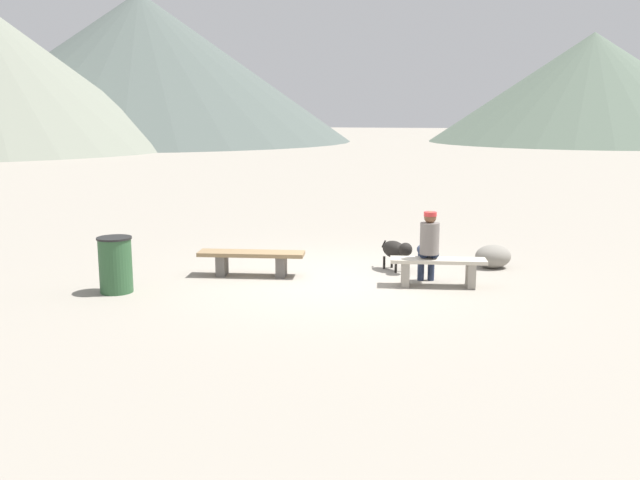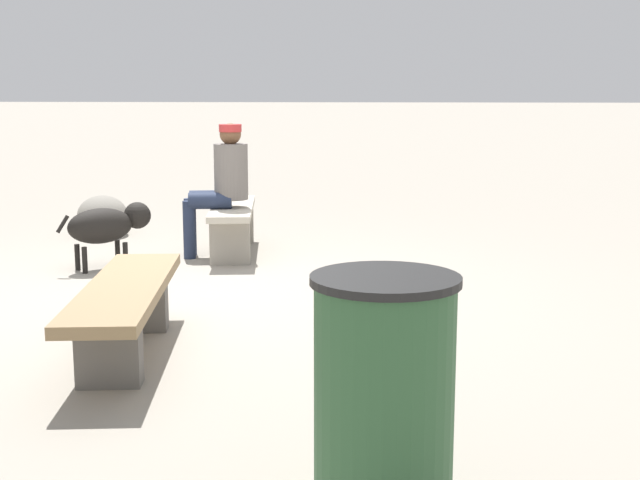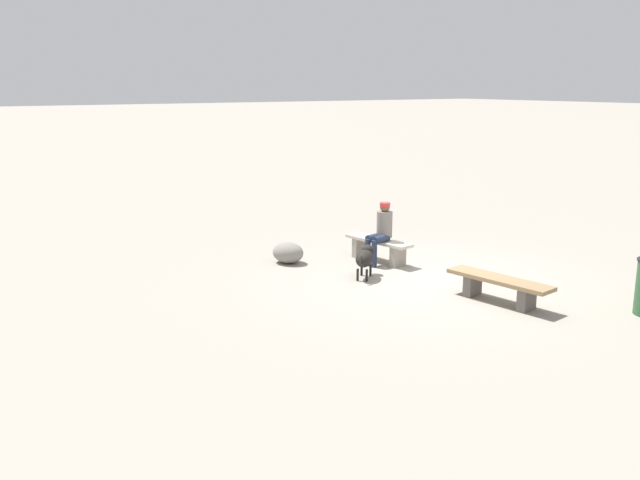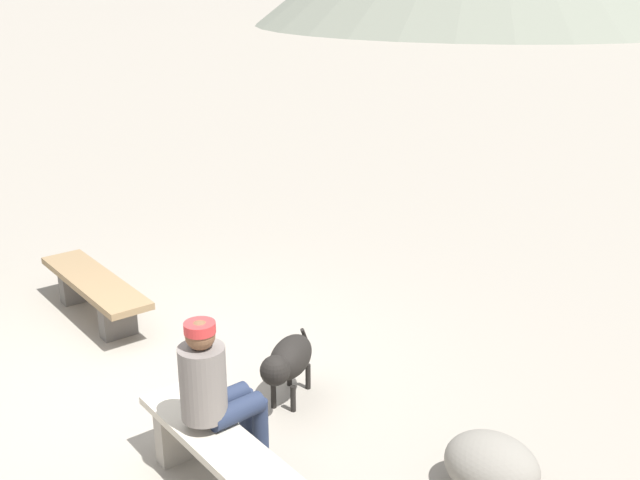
{
  "view_description": "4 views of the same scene",
  "coord_description": "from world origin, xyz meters",
  "px_view_note": "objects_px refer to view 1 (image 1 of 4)",
  "views": [
    {
      "loc": [
        2.27,
        -11.02,
        2.78
      ],
      "look_at": [
        -0.35,
        0.09,
        0.65
      ],
      "focal_mm": 38.94,
      "sensor_mm": 36.0,
      "label": 1
    },
    {
      "loc": [
        -6.11,
        -1.62,
        1.51
      ],
      "look_at": [
        -1.5,
        -1.17,
        0.69
      ],
      "focal_mm": 47.73,
      "sensor_mm": 36.0,
      "label": 2
    },
    {
      "loc": [
        -8.79,
        8.14,
        3.48
      ],
      "look_at": [
        0.84,
        1.86,
        0.83
      ],
      "focal_mm": 38.38,
      "sensor_mm": 36.0,
      "label": 3
    },
    {
      "loc": [
        5.57,
        -1.54,
        3.29
      ],
      "look_at": [
        -0.28,
        1.82,
        0.88
      ],
      "focal_mm": 42.4,
      "sensor_mm": 36.0,
      "label": 4
    }
  ],
  "objects_px": {
    "dog": "(396,250)",
    "boulder": "(493,256)",
    "seated_person": "(429,242)",
    "trash_bin": "(116,265)",
    "bench_left": "(251,259)",
    "bench_right": "(438,268)"
  },
  "relations": [
    {
      "from": "dog",
      "to": "boulder",
      "type": "xyz_separation_m",
      "value": [
        1.66,
        0.65,
        -0.17
      ]
    },
    {
      "from": "bench_left",
      "to": "seated_person",
      "type": "bearing_deg",
      "value": -6.82
    },
    {
      "from": "trash_bin",
      "to": "boulder",
      "type": "relative_size",
      "value": 1.34
    },
    {
      "from": "bench_left",
      "to": "boulder",
      "type": "distance_m",
      "value": 4.32
    },
    {
      "from": "bench_right",
      "to": "dog",
      "type": "height_order",
      "value": "dog"
    },
    {
      "from": "bench_left",
      "to": "dog",
      "type": "height_order",
      "value": "dog"
    },
    {
      "from": "seated_person",
      "to": "dog",
      "type": "height_order",
      "value": "seated_person"
    },
    {
      "from": "boulder",
      "to": "trash_bin",
      "type": "bearing_deg",
      "value": -151.57
    },
    {
      "from": "boulder",
      "to": "dog",
      "type": "bearing_deg",
      "value": -158.74
    },
    {
      "from": "bench_left",
      "to": "boulder",
      "type": "relative_size",
      "value": 2.84
    },
    {
      "from": "seated_person",
      "to": "trash_bin",
      "type": "bearing_deg",
      "value": -171.98
    },
    {
      "from": "bench_right",
      "to": "seated_person",
      "type": "relative_size",
      "value": 1.28
    },
    {
      "from": "bench_right",
      "to": "boulder",
      "type": "distance_m",
      "value": 1.8
    },
    {
      "from": "bench_right",
      "to": "seated_person",
      "type": "xyz_separation_m",
      "value": [
        -0.16,
        0.07,
        0.39
      ]
    },
    {
      "from": "seated_person",
      "to": "boulder",
      "type": "relative_size",
      "value": 1.88
    },
    {
      "from": "seated_person",
      "to": "boulder",
      "type": "distance_m",
      "value": 1.89
    },
    {
      "from": "bench_right",
      "to": "seated_person",
      "type": "bearing_deg",
      "value": 148.39
    },
    {
      "from": "bench_right",
      "to": "trash_bin",
      "type": "bearing_deg",
      "value": -170.87
    },
    {
      "from": "boulder",
      "to": "seated_person",
      "type": "bearing_deg",
      "value": -124.67
    },
    {
      "from": "seated_person",
      "to": "dog",
      "type": "distance_m",
      "value": 1.11
    },
    {
      "from": "dog",
      "to": "boulder",
      "type": "distance_m",
      "value": 1.79
    },
    {
      "from": "seated_person",
      "to": "trash_bin",
      "type": "height_order",
      "value": "seated_person"
    }
  ]
}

